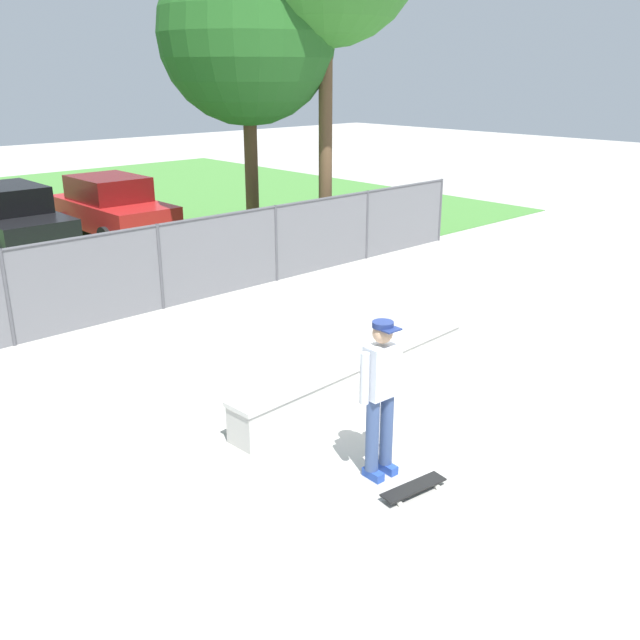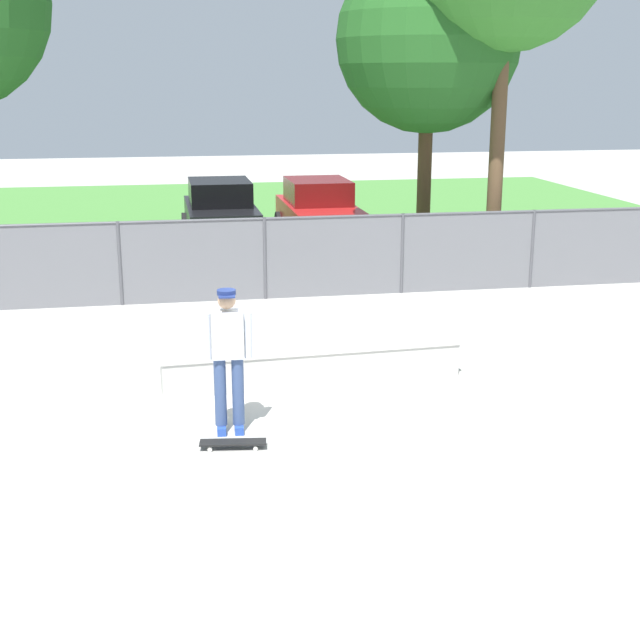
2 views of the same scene
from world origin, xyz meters
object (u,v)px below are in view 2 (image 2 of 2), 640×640
tree_mid (429,40)px  skateboard (233,443)px  car_black (221,211)px  concrete_ledge (313,364)px  skateboarder (228,354)px  car_red (319,210)px

tree_mid → skateboard: bearing=-118.5°
car_black → tree_mid: bearing=-44.7°
skateboard → car_black: size_ratio=0.19×
skateboard → concrete_ledge: bearing=58.1°
skateboarder → tree_mid: tree_mid is taller
skateboard → tree_mid: 12.03m
concrete_ledge → car_red: 11.68m
concrete_ledge → tree_mid: bearing=62.5°
concrete_ledge → tree_mid: (3.86, 7.42, 4.83)m
car_black → skateboarder: bearing=-93.6°
skateboarder → concrete_ledge: bearing=50.8°
tree_mid → car_black: tree_mid is taller
skateboarder → car_black: bearing=86.4°
concrete_ledge → car_black: bearing=92.4°
car_red → skateboarder: bearing=-104.9°
skateboarder → car_red: size_ratio=0.44×
skateboarder → skateboard: bearing=-91.1°
skateboarder → car_red: (3.49, 13.12, -0.19)m
tree_mid → car_black: (-4.36, 4.31, -4.27)m
skateboarder → car_red: 13.57m
skateboarder → skateboard: (-0.01, -0.53, -0.96)m
skateboarder → car_black: size_ratio=0.44×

